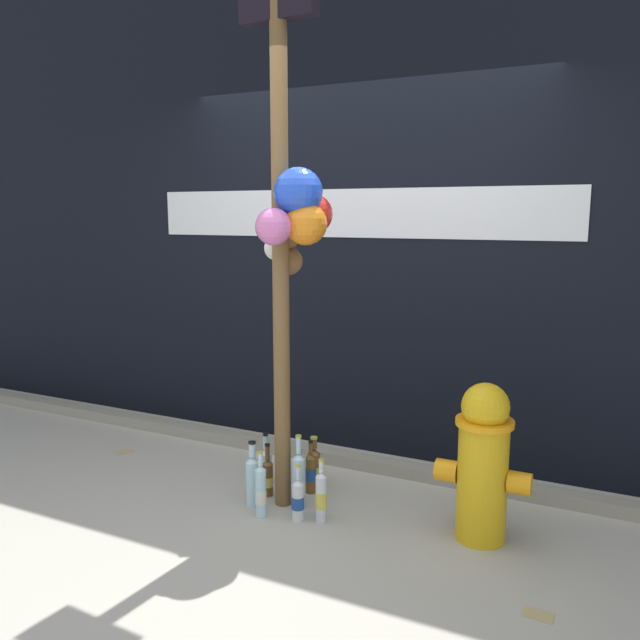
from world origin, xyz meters
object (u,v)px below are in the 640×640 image
fire_hydrant (483,462)px  bottle_3 (266,466)px  bottle_0 (311,472)px  bottle_6 (321,496)px  bottle_5 (298,499)px  bottle_8 (313,466)px  bottle_4 (261,491)px  bottle_1 (299,479)px  bottle_7 (268,477)px  memorial_post (290,196)px  bottle_2 (253,479)px

fire_hydrant → bottle_3: 1.37m
bottle_0 → bottle_6: 0.37m
bottle_3 → bottle_5: size_ratio=1.02×
bottle_0 → bottle_8: bottle_0 is taller
bottle_5 → bottle_4: bearing=-164.6°
bottle_4 → bottle_8: (0.08, 0.50, -0.03)m
bottle_1 → bottle_8: bearing=100.7°
bottle_5 → bottle_8: bottle_5 is taller
bottle_1 → bottle_6: (0.19, -0.09, -0.03)m
bottle_4 → bottle_7: (-0.10, 0.25, -0.03)m
bottle_5 → bottle_7: bottle_7 is taller
bottle_1 → bottle_8: (-0.06, 0.31, -0.05)m
memorial_post → bottle_1: bearing=-24.0°
fire_hydrant → bottle_8: fire_hydrant is taller
bottle_2 → bottle_6: size_ratio=1.07×
bottle_1 → bottle_4: (-0.14, -0.19, -0.02)m
bottle_3 → bottle_2: bearing=-74.1°
memorial_post → bottle_3: bearing=147.6°
bottle_3 → bottle_0: bearing=0.8°
bottle_1 → bottle_8: size_ratio=1.39×
bottle_2 → memorial_post: bearing=28.9°
memorial_post → bottle_0: memorial_post is taller
bottle_0 → bottle_1: size_ratio=0.76×
bottle_1 → bottle_6: size_ratio=1.21×
bottle_4 → bottle_7: bearing=112.2°
bottle_5 → bottle_8: 0.46m
fire_hydrant → bottle_6: fire_hydrant is taller
bottle_2 → bottle_4: bottle_2 is taller
memorial_post → bottle_0: size_ratio=9.16×
bottle_2 → bottle_7: bottle_2 is taller
fire_hydrant → bottle_2: 1.29m
bottle_7 → bottle_8: size_ratio=1.03×
memorial_post → bottle_0: 1.63m
bottle_7 → bottle_1: bearing=-14.4°
memorial_post → bottle_2: 1.60m
memorial_post → bottle_4: size_ratio=7.90×
bottle_5 → bottle_3: bearing=140.0°
bottle_6 → bottle_8: (-0.24, 0.40, -0.02)m
memorial_post → bottle_4: memorial_post is taller
bottle_7 → bottle_2: bearing=-95.0°
bottle_3 → bottle_4: 0.44m
bottle_7 → bottle_5: bearing=-32.5°
bottle_0 → bottle_5: bearing=-75.2°
memorial_post → fire_hydrant: memorial_post is taller
memorial_post → bottle_2: bearing=-151.1°
memorial_post → bottle_0: bearing=81.4°
bottle_6 → bottle_5: bearing=-162.6°
bottle_6 → bottle_7: bearing=160.0°
fire_hydrant → bottle_4: bearing=-166.0°
bottle_5 → bottle_7: bearing=147.5°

